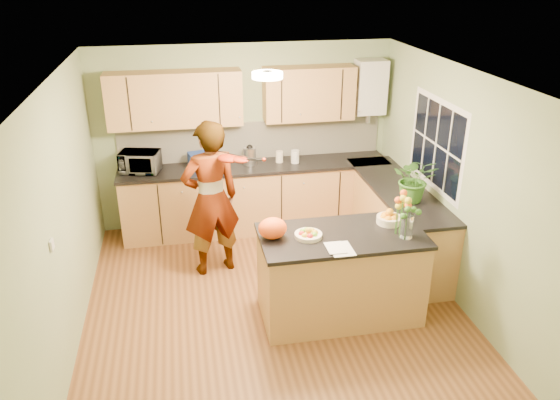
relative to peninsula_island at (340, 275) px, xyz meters
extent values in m
plane|color=brown|center=(-0.66, 0.23, -0.48)|extent=(4.50, 4.50, 0.00)
cube|color=white|center=(-0.66, 0.23, 2.02)|extent=(4.00, 4.50, 0.02)
cube|color=gray|center=(-0.66, 2.48, 0.77)|extent=(4.00, 0.02, 2.50)
cube|color=gray|center=(-0.66, -2.02, 0.77)|extent=(4.00, 0.02, 2.50)
cube|color=gray|center=(-2.66, 0.23, 0.77)|extent=(0.02, 4.50, 2.50)
cube|color=gray|center=(1.34, 0.23, 0.77)|extent=(0.02, 4.50, 2.50)
cube|color=#AF8746|center=(-0.56, 2.18, -0.03)|extent=(3.60, 0.60, 0.90)
cube|color=black|center=(-0.56, 2.17, 0.44)|extent=(3.64, 0.62, 0.04)
cube|color=#AF8746|center=(1.04, 1.08, -0.03)|extent=(0.60, 2.20, 0.90)
cube|color=black|center=(1.03, 1.08, 0.44)|extent=(0.62, 2.24, 0.04)
cube|color=beige|center=(-0.56, 2.47, 0.72)|extent=(3.60, 0.02, 0.52)
cube|color=#AF8746|center=(-1.56, 2.31, 1.37)|extent=(1.70, 0.34, 0.70)
cube|color=#AF8746|center=(0.19, 2.31, 1.37)|extent=(1.20, 0.34, 0.70)
cube|color=silver|center=(1.04, 2.32, 1.42)|extent=(0.40, 0.30, 0.72)
cylinder|color=#ACACB0|center=(1.04, 2.32, 1.02)|extent=(0.06, 0.06, 0.20)
cube|color=silver|center=(1.34, 0.83, 1.07)|extent=(0.01, 1.30, 1.05)
cube|color=black|center=(1.33, 0.83, 1.07)|extent=(0.01, 1.18, 0.92)
cube|color=silver|center=(-2.64, -0.37, 0.82)|extent=(0.02, 0.09, 0.09)
cylinder|color=#FFEABF|center=(-0.66, 0.53, 1.98)|extent=(0.30, 0.30, 0.06)
cylinder|color=silver|center=(-0.66, 0.53, 2.01)|extent=(0.10, 0.10, 0.02)
cube|color=#AF8746|center=(0.00, 0.00, -0.02)|extent=(1.62, 0.81, 0.91)
cube|color=black|center=(0.00, 0.00, 0.46)|extent=(1.66, 0.85, 0.04)
cylinder|color=beige|center=(-0.35, 0.00, 0.50)|extent=(0.27, 0.27, 0.04)
cylinder|color=beige|center=(0.55, 0.15, 0.51)|extent=(0.26, 0.26, 0.08)
cylinder|color=silver|center=(0.60, -0.18, 0.60)|extent=(0.12, 0.12, 0.24)
ellipsoid|color=#FF5115|center=(-0.70, 0.05, 0.58)|extent=(0.35, 0.32, 0.21)
cube|color=white|center=(-0.10, -0.30, 0.48)|extent=(0.21, 0.29, 0.01)
imported|color=#EAAB8F|center=(-1.23, 1.16, 0.46)|extent=(0.78, 0.62, 1.87)
imported|color=silver|center=(-2.06, 2.21, 0.60)|extent=(0.56, 0.44, 0.27)
cube|color=navy|center=(-1.30, 2.21, 0.57)|extent=(0.30, 0.25, 0.21)
cylinder|color=#ACACB0|center=(-0.63, 2.22, 0.58)|extent=(0.17, 0.17, 0.24)
sphere|color=black|center=(-0.63, 2.22, 0.74)|extent=(0.09, 0.09, 0.09)
cylinder|color=beige|center=(-0.22, 2.23, 0.54)|extent=(0.12, 0.12, 0.16)
cylinder|color=silver|center=(-0.02, 2.17, 0.55)|extent=(0.13, 0.13, 0.17)
imported|color=#3A7226|center=(1.04, 0.67, 0.73)|extent=(0.60, 0.56, 0.54)
camera|label=1|loc=(-1.52, -4.66, 3.01)|focal=35.00mm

